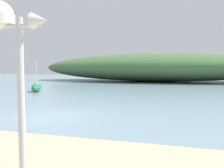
{
  "coord_description": "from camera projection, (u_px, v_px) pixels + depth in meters",
  "views": [
    {
      "loc": [
        5.87,
        -10.02,
        2.35
      ],
      "look_at": [
        1.67,
        4.84,
        1.27
      ],
      "focal_mm": 37.5,
      "sensor_mm": 36.0,
      "label": 1
    }
  ],
  "objects": [
    {
      "name": "mast_structure",
      "position": [
        8.0,
        36.0,
        3.9
      ],
      "size": [
        1.15,
        0.51,
        3.27
      ],
      "color": "silver",
      "rests_on": "beach_sand"
    },
    {
      "name": "sailboat_far_right",
      "position": [
        36.0,
        88.0,
        23.02
      ],
      "size": [
        1.83,
        2.71,
        3.06
      ],
      "color": "#287A4C",
      "rests_on": "ground"
    },
    {
      "name": "distant_hill",
      "position": [
        155.0,
        68.0,
        40.28
      ],
      "size": [
        40.83,
        14.14,
        4.75
      ],
      "primitive_type": "ellipsoid",
      "color": "#476B3D",
      "rests_on": "ground"
    },
    {
      "name": "ground_plane",
      "position": [
        52.0,
        116.0,
        11.38
      ],
      "size": [
        120.0,
        120.0,
        0.0
      ],
      "primitive_type": "plane",
      "color": "#7A99A8"
    }
  ]
}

